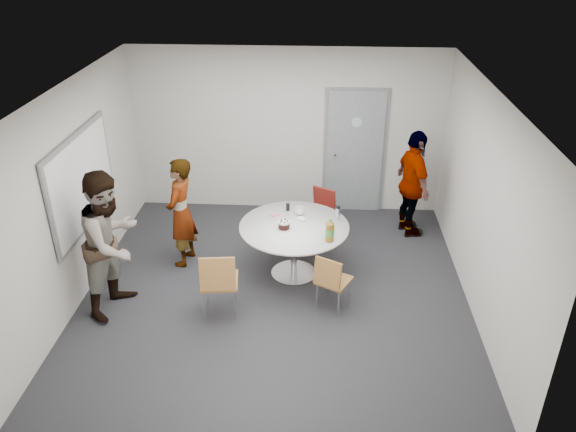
# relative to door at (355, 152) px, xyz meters

# --- Properties ---
(floor) EXTENTS (5.00, 5.00, 0.00)m
(floor) POSITION_rel_door_xyz_m (-1.10, -2.48, -1.03)
(floor) COLOR #232327
(floor) RESTS_ON ground
(ceiling) EXTENTS (5.00, 5.00, 0.00)m
(ceiling) POSITION_rel_door_xyz_m (-1.10, -2.48, 1.67)
(ceiling) COLOR silver
(ceiling) RESTS_ON wall_back
(wall_back) EXTENTS (5.00, 0.00, 5.00)m
(wall_back) POSITION_rel_door_xyz_m (-1.10, 0.02, 0.32)
(wall_back) COLOR beige
(wall_back) RESTS_ON floor
(wall_left) EXTENTS (0.00, 5.00, 5.00)m
(wall_left) POSITION_rel_door_xyz_m (-3.60, -2.48, 0.32)
(wall_left) COLOR beige
(wall_left) RESTS_ON floor
(wall_right) EXTENTS (0.00, 5.00, 5.00)m
(wall_right) POSITION_rel_door_xyz_m (1.40, -2.48, 0.32)
(wall_right) COLOR beige
(wall_right) RESTS_ON floor
(wall_front) EXTENTS (5.00, 0.00, 5.00)m
(wall_front) POSITION_rel_door_xyz_m (-1.10, -4.98, 0.32)
(wall_front) COLOR beige
(wall_front) RESTS_ON floor
(door) EXTENTS (1.02, 0.17, 2.12)m
(door) POSITION_rel_door_xyz_m (0.00, 0.00, 0.00)
(door) COLOR slate
(door) RESTS_ON wall_back
(whiteboard) EXTENTS (0.04, 1.90, 1.25)m
(whiteboard) POSITION_rel_door_xyz_m (-3.56, -2.28, 0.42)
(whiteboard) COLOR slate
(whiteboard) RESTS_ON wall_left
(table) EXTENTS (1.47, 1.47, 1.09)m
(table) POSITION_rel_door_xyz_m (-0.86, -2.06, -0.36)
(table) COLOR white
(table) RESTS_ON floor
(chair_near_left) EXTENTS (0.49, 0.53, 0.93)m
(chair_near_left) POSITION_rel_door_xyz_m (-1.74, -3.07, -0.46)
(chair_near_left) COLOR brown
(chair_near_left) RESTS_ON floor
(chair_near_right) EXTENTS (0.52, 0.53, 0.79)m
(chair_near_right) POSITION_rel_door_xyz_m (-0.39, -2.83, -0.55)
(chair_near_right) COLOR brown
(chair_near_right) RESTS_ON floor
(chair_far) EXTENTS (0.53, 0.55, 0.81)m
(chair_far) POSITION_rel_door_xyz_m (-0.53, -1.01, -0.54)
(chair_far) COLOR maroon
(chair_far) RESTS_ON floor
(person_main) EXTENTS (0.46, 0.63, 1.58)m
(person_main) POSITION_rel_door_xyz_m (-2.46, -1.82, -0.23)
(person_main) COLOR #A5C6EA
(person_main) RESTS_ON floor
(person_left) EXTENTS (0.95, 1.08, 1.86)m
(person_left) POSITION_rel_door_xyz_m (-3.05, -2.89, -0.10)
(person_left) COLOR white
(person_left) RESTS_ON floor
(person_right) EXTENTS (0.66, 1.06, 1.68)m
(person_right) POSITION_rel_door_xyz_m (0.85, -0.79, -0.19)
(person_right) COLOR black
(person_right) RESTS_ON floor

